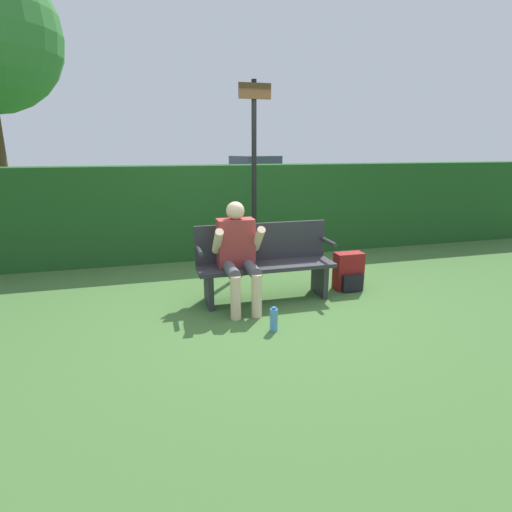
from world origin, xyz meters
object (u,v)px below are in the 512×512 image
Objects in this scene: person_seated at (238,251)px; parked_car at (255,172)px; signpost at (254,166)px; backpack at (349,272)px; water_bottle at (274,320)px; park_bench at (265,262)px.

parked_car is (3.95, 13.99, 0.01)m from person_seated.
signpost is 0.61× the size of parked_car.
person_seated is 2.47× the size of backpack.
backpack is at bearing 5.78° from person_seated.
signpost is (-0.90, 1.25, 1.26)m from backpack.
signpost is at bearing -125.35° from parked_car.
person_seated is at bearing 104.00° from water_bottle.
water_bottle is at bearing -99.83° from signpost.
water_bottle is 0.09× the size of signpost.
park_bench is 6.50× the size of water_bottle.
park_bench is 14.31m from parked_car.
park_bench is 1.64m from signpost.
parked_car is at bearing 75.42° from park_bench.
backpack is 1.55m from water_bottle.
parked_car reaches higher than park_bench.
signpost is (0.21, 1.26, 1.03)m from park_bench.
parked_car is at bearing 74.91° from signpost.
signpost reaches higher than backpack.
person_seated is at bearing -158.58° from park_bench.
signpost is at bearing 68.29° from person_seated.
water_bottle is 0.06× the size of parked_car.
person_seated is 0.27× the size of parked_car.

